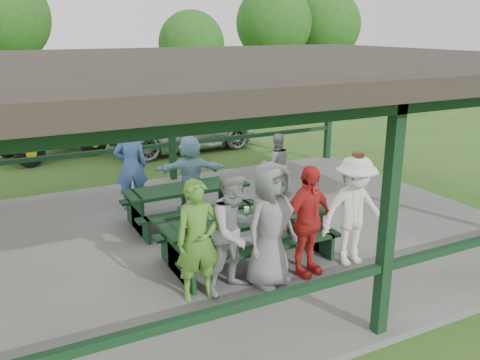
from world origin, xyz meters
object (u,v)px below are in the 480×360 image
picnic_table_far (188,200)px  spectator_lblue (191,173)px  contestant_grey_left (235,231)px  contestant_red (307,221)px  contestant_grey_mid (270,225)px  contestant_green (198,240)px  spectator_grey (276,165)px  contestant_white_fedora (354,211)px  pickup_truck (184,128)px  picnic_table_near (247,233)px  farm_trailer (50,132)px  spectator_blue (131,166)px

picnic_table_far → spectator_lblue: (0.35, 0.70, 0.34)m
contestant_grey_left → contestant_red: size_ratio=1.05×
contestant_grey_mid → contestant_red: 0.68m
contestant_green → spectator_grey: size_ratio=1.22×
contestant_white_fedora → pickup_truck: contestant_white_fedora is taller
picnic_table_near → contestant_grey_left: contestant_grey_left is taller
contestant_grey_left → spectator_lblue: contestant_grey_left is taller
contestant_red → farm_trailer: contestant_red is taller
contestant_red → pickup_truck: 9.42m
contestant_red → picnic_table_far: bearing=94.7°
contestant_white_fedora → farm_trailer: bearing=115.2°
pickup_truck → contestant_grey_mid: bearing=162.2°
picnic_table_near → pickup_truck: bearing=75.6°
spectator_blue → spectator_grey: (3.19, -0.60, -0.22)m
picnic_table_far → contestant_grey_left: 2.87m
contestant_green → contestant_red: contestant_red is taller
picnic_table_near → spectator_lblue: spectator_lblue is taller
picnic_table_far → spectator_lblue: size_ratio=1.47×
picnic_table_far → spectator_blue: 1.58m
contestant_grey_mid → spectator_blue: bearing=84.6°
spectator_blue → farm_trailer: (-0.87, 6.03, -0.30)m
contestant_red → spectator_lblue: (-0.49, 3.56, -0.07)m
spectator_grey → pickup_truck: 5.72m
contestant_white_fedora → picnic_table_far: bearing=127.9°
contestant_grey_mid → pickup_truck: contestant_grey_mid is taller
picnic_table_near → contestant_grey_mid: 1.00m
picnic_table_far → contestant_grey_left: size_ratio=1.28×
picnic_table_far → contestant_red: bearing=-73.5°
spectator_blue → farm_trailer: 6.10m
contestant_green → pickup_truck: contestant_green is taller
farm_trailer → contestant_green: bearing=-103.6°
spectator_grey → contestant_green: bearing=60.7°
contestant_grey_mid → spectator_lblue: (0.18, 3.59, -0.15)m
contestant_grey_left → spectator_blue: (-0.37, 4.12, 0.01)m
contestant_grey_left → pickup_truck: (2.80, 9.24, -0.36)m
contestant_red → contestant_green: bearing=165.1°
picnic_table_near → contestant_white_fedora: (1.45, -0.90, 0.43)m
contestant_grey_mid → contestant_red: size_ratio=1.08×
contestant_grey_mid → contestant_white_fedora: contestant_grey_mid is taller
contestant_white_fedora → spectator_blue: 4.88m
picnic_table_near → picnic_table_far: same height
contestant_grey_left → contestant_red: 1.22m
farm_trailer → pickup_truck: bearing=-30.3°
picnic_table_near → spectator_lblue: bearing=88.1°
contestant_green → spectator_blue: 4.08m
picnic_table_near → spectator_lblue: (0.09, 2.70, 0.32)m
contestant_grey_mid → spectator_blue: size_ratio=1.01×
contestant_white_fedora → spectator_lblue: size_ratio=1.16×
picnic_table_near → contestant_grey_left: bearing=-128.3°
contestant_green → spectator_blue: (0.18, 4.08, 0.06)m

